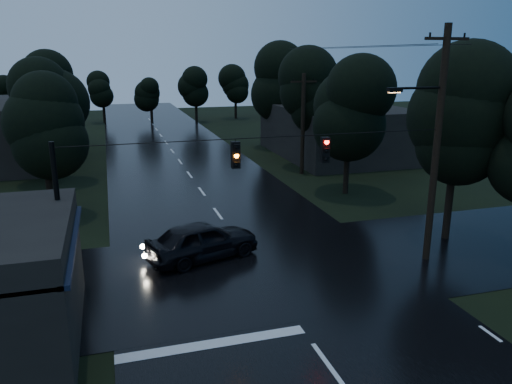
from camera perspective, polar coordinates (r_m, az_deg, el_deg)
main_road at (r=38.08m, az=-7.60°, el=1.93°), size 12.00×120.00×0.02m
cross_street at (r=21.35m, az=0.29°, el=-8.88°), size 60.00×9.00×0.02m
building_far_right at (r=45.60m, az=9.21°, el=6.90°), size 10.00×14.00×4.40m
building_far_left at (r=47.78m, az=-26.65°, el=6.22°), size 10.00×16.00×5.00m
utility_pole_main at (r=22.22m, az=19.80°, el=5.38°), size 3.50×0.30×10.00m
utility_pole_far at (r=37.65m, az=5.37°, el=7.85°), size 2.00×0.30×7.50m
anchor_pole_left at (r=18.63m, az=-21.44°, el=-3.77°), size 0.18×0.18×6.00m
span_signals at (r=19.01m, az=2.80°, el=4.67°), size 15.00×0.37×1.12m
tree_corner_near at (r=25.26m, az=22.09°, el=7.96°), size 4.48×4.48×9.44m
tree_left_a at (r=29.03m, az=-23.26°, el=7.17°), size 3.92×3.92×8.26m
tree_left_b at (r=36.97m, az=-22.96°, el=9.30°), size 4.20×4.20×8.85m
tree_left_c at (r=46.92m, az=-22.54°, el=10.85°), size 4.48×4.48×9.44m
tree_right_a at (r=32.31m, az=10.63°, el=9.53°), size 4.20×4.20×8.85m
tree_right_b at (r=39.77m, az=6.14°, el=11.29°), size 4.48×4.48×9.44m
tree_right_c at (r=49.30m, az=2.25°, el=12.58°), size 4.76×4.76×10.03m
car at (r=22.28m, az=-6.14°, el=-5.51°), size 5.42×3.45×1.72m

